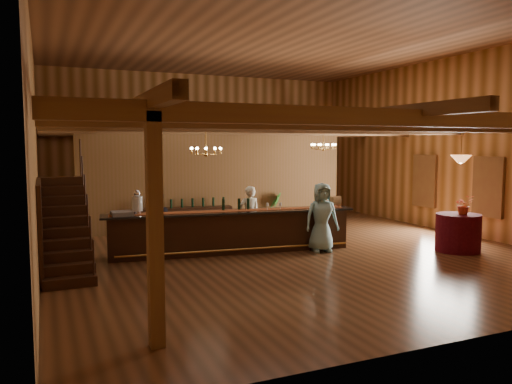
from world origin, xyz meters
name	(u,v)px	position (x,y,z in m)	size (l,w,h in m)	color
floor	(278,246)	(0.00, 0.00, 0.00)	(14.00, 14.00, 0.00)	brown
ceiling	(279,40)	(0.00, 0.00, 5.50)	(14.00, 14.00, 0.00)	brown
wall_back	(202,145)	(0.00, 7.00, 2.75)	(12.00, 0.10, 5.50)	#BC834E
wall_front	(496,146)	(0.00, -7.00, 2.75)	(12.00, 0.10, 5.50)	#BC834E
wall_left	(35,145)	(-6.00, 0.00, 2.75)	(0.10, 14.00, 5.50)	#BC834E
wall_right	(450,145)	(6.00, 0.00, 2.75)	(0.10, 14.00, 5.50)	#BC834E
beam_grid	(271,127)	(0.00, 0.51, 3.24)	(11.90, 13.90, 0.39)	brown
support_posts	(287,189)	(0.00, -0.50, 1.60)	(9.20, 10.20, 3.20)	brown
partition_wall	(219,181)	(-0.50, 3.50, 1.55)	(9.00, 0.18, 3.10)	brown
window_right_front	(488,187)	(5.95, -1.60, 1.55)	(0.12, 1.05, 1.75)	white
window_right_back	(425,181)	(5.95, 1.00, 1.55)	(0.12, 1.05, 1.75)	white
staircase	(66,227)	(-5.45, -0.74, 1.00)	(1.00, 2.80, 2.00)	black
backroom_boxes	(207,205)	(-0.29, 5.50, 0.53)	(4.10, 0.60, 1.10)	black
tasting_bar	(232,231)	(-1.45, -0.27, 0.55)	(6.50, 1.55, 1.09)	black
beverage_dispenser	(137,203)	(-3.78, 0.05, 1.36)	(0.26, 0.26, 0.60)	silver
glass_rack_tray	(122,213)	(-4.15, -0.01, 1.13)	(0.50, 0.50, 0.10)	gray
raffle_drum	(335,201)	(1.39, -0.66, 1.25)	(0.34, 0.24, 0.30)	#A37140
bar_bottle_0	(223,205)	(-1.63, -0.13, 1.23)	(0.07, 0.07, 0.30)	black
bar_bottle_1	(239,204)	(-1.21, -0.18, 1.23)	(0.07, 0.07, 0.30)	black
bar_bottle_2	(248,204)	(-0.97, -0.20, 1.23)	(0.07, 0.07, 0.30)	black
backbar_shelf	(187,220)	(-1.70, 3.08, 0.40)	(2.82, 0.44, 0.79)	black
round_table	(458,233)	(4.00, -2.45, 0.49)	(1.13, 1.13, 0.97)	#4F0B16
chandelier_left	(206,151)	(-2.05, -0.04, 2.62)	(0.80, 0.80, 0.74)	gold
chandelier_right	(323,146)	(2.58, 1.98, 2.71)	(0.80, 0.80, 0.65)	gold
pendant_lamp	(461,159)	(4.00, -2.45, 2.40)	(0.52, 0.52, 0.90)	gold
bartender	(249,216)	(-0.70, 0.38, 0.82)	(0.60, 0.39, 1.64)	white
staff_second	(157,223)	(-3.23, 0.41, 0.79)	(0.76, 0.60, 1.57)	black
guest	(322,217)	(0.72, -1.08, 0.89)	(0.87, 0.57, 1.79)	#8BC4CA
floor_plant	(274,209)	(1.39, 3.24, 0.57)	(0.63, 0.51, 1.14)	#307925
table_flowers	(464,205)	(4.04, -2.56, 1.22)	(0.45, 0.39, 0.50)	#B53E21
table_vase	(461,209)	(3.99, -2.54, 1.11)	(0.13, 0.13, 0.26)	gold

